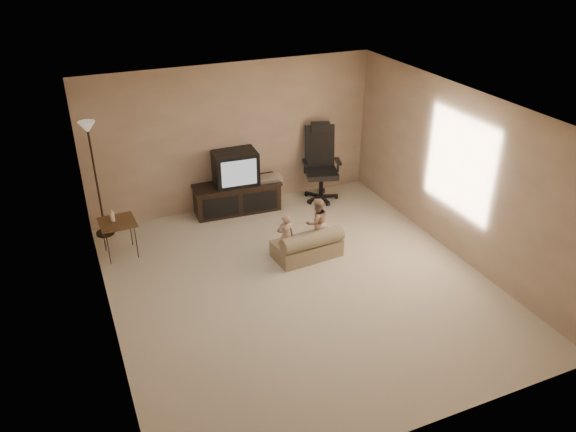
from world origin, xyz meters
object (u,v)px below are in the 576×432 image
toddler_left (286,237)px  toddler_right (317,222)px  tv_stand (237,187)px  floor_lamp (92,154)px  child_sofa (308,246)px  office_chair (321,172)px  side_table (117,222)px

toddler_left → toddler_right: 0.62m
tv_stand → floor_lamp: floor_lamp is taller
tv_stand → toddler_right: 1.77m
floor_lamp → child_sofa: bearing=-35.6°
office_chair → tv_stand: bearing=-167.1°
floor_lamp → toddler_right: (2.98, -1.66, -0.98)m
office_chair → side_table: (-3.64, -0.59, 0.05)m
office_chair → side_table: size_ratio=1.80×
floor_lamp → toddler_left: bearing=-37.3°
child_sofa → toddler_left: size_ratio=1.41×
office_chair → toddler_right: (-0.80, -1.50, -0.10)m
floor_lamp → child_sofa: 3.53m
floor_lamp → side_table: bearing=-79.0°
office_chair → child_sofa: (-1.07, -1.79, -0.30)m
tv_stand → toddler_left: size_ratio=2.12×
office_chair → child_sofa: office_chair is taller
floor_lamp → tv_stand: bearing=-1.3°
side_table → floor_lamp: (-0.14, 0.74, 0.83)m
toddler_left → child_sofa: bearing=168.7°
tv_stand → toddler_right: size_ratio=1.95×
tv_stand → child_sofa: bearing=-72.2°
side_table → toddler_right: bearing=-17.8°
tv_stand → child_sofa: tv_stand is taller
side_table → toddler_left: bearing=-25.6°
side_table → toddler_right: toddler_right is taller
tv_stand → toddler_left: bearing=-81.3°
office_chair → toddler_right: bearing=-101.2°
tv_stand → toddler_right: tv_stand is taller
side_table → floor_lamp: floor_lamp is taller
child_sofa → toddler_right: (0.27, 0.29, 0.20)m
office_chair → floor_lamp: (-3.78, 0.16, 0.88)m
child_sofa → toddler_left: 0.38m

